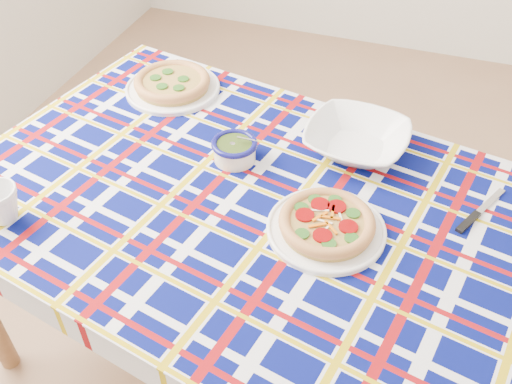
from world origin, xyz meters
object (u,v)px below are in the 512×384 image
(dining_table, at_px, (260,225))
(serving_bowl, at_px, (357,140))
(pesto_bowl, at_px, (235,149))
(mug, at_px, (0,204))
(main_focaccia_plate, at_px, (327,223))

(dining_table, bearing_deg, serving_bowl, 70.72)
(serving_bowl, bearing_deg, pesto_bowl, -153.17)
(dining_table, height_order, mug, mug)
(pesto_bowl, relative_size, serving_bowl, 0.45)
(serving_bowl, distance_m, mug, 0.84)
(mug, bearing_deg, pesto_bowl, 53.88)
(serving_bowl, bearing_deg, main_focaccia_plate, -89.86)
(dining_table, distance_m, main_focaccia_plate, 0.19)
(pesto_bowl, height_order, mug, mug)
(main_focaccia_plate, relative_size, mug, 2.95)
(main_focaccia_plate, height_order, serving_bowl, serving_bowl)
(main_focaccia_plate, xyz_separation_m, serving_bowl, (-0.00, 0.30, 0.01))
(dining_table, bearing_deg, mug, -144.38)
(dining_table, distance_m, pesto_bowl, 0.20)
(mug, bearing_deg, serving_bowl, 48.48)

